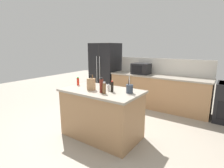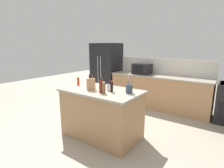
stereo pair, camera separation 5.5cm
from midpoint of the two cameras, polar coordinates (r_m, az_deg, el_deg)
ground_plane at (r=3.64m, az=-2.88°, el=-16.41°), size 14.00×14.00×0.00m
back_counter_run at (r=5.15m, az=15.13°, el=-2.49°), size 2.79×0.66×0.94m
wall_backsplash at (r=5.32m, az=16.74°, el=5.53°), size 2.75×0.03×0.46m
kitchen_island at (r=3.44m, az=-2.96°, el=-9.48°), size 1.51×0.88×0.94m
refrigerator at (r=6.00m, az=-1.57°, el=4.35°), size 0.90×0.75×1.84m
microwave at (r=5.24m, az=10.07°, el=4.95°), size 0.51×0.39×0.31m
knife_block at (r=3.28m, az=-6.40°, el=-0.01°), size 0.15×0.12×0.29m
utensil_crock at (r=3.06m, az=6.13°, el=-1.46°), size 0.12×0.12×0.32m
honey_jar at (r=3.58m, az=-7.05°, el=0.37°), size 0.08×0.08×0.15m
hot_sauce_bottle at (r=3.74m, az=-10.56°, el=0.85°), size 0.05×0.05×0.17m
salt_shaker at (r=3.21m, az=-0.74°, el=-1.22°), size 0.05×0.05×0.12m
pepper_grinder at (r=3.01m, az=-2.20°, el=-1.35°), size 0.06×0.06×0.21m
spice_jar_paprika at (r=3.87m, az=-6.95°, el=0.87°), size 0.05×0.05×0.10m
vinegar_bottle at (r=3.07m, az=-3.12°, el=-0.52°), size 0.06×0.06×0.27m
soy_sauce_bottle at (r=3.12m, az=0.39°, el=-0.87°), size 0.05×0.05×0.20m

